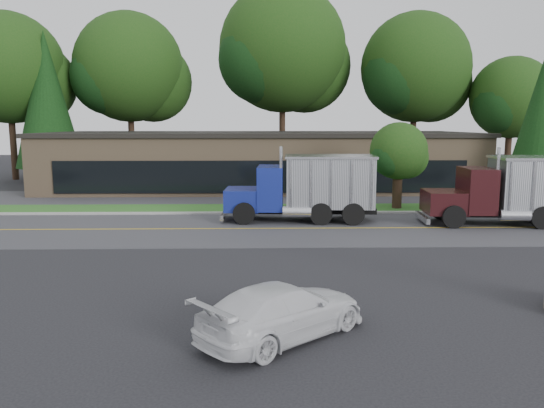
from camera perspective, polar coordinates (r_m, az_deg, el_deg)
The scene contains 18 objects.
ground at distance 16.69m, azimuth -7.88°, elevation -8.79°, with size 140.00×140.00×0.00m, color #2B2B2F.
road at distance 25.38m, azimuth -5.59°, elevation -2.69°, with size 60.00×8.00×0.02m, color #49494E.
center_line at distance 25.38m, azimuth -5.59°, elevation -2.69°, with size 60.00×0.12×0.01m, color gold.
curb at distance 29.50m, azimuth -4.99°, elevation -1.09°, with size 60.00×0.30×0.12m, color #9E9E99.
grass_verge at distance 31.27m, azimuth -4.78°, elevation -0.53°, with size 60.00×3.40×0.03m, color #2A6522.
far_parking at distance 36.21m, azimuth -4.31°, elevation 0.74°, with size 60.00×7.00×0.02m, color #49494E.
strip_mall at distance 41.92m, azimuth -1.18°, elevation 4.59°, with size 32.00×12.00×4.00m, color #93775A.
tree_far_a at distance 52.81m, azimuth -26.29°, elevation 12.47°, with size 10.20×9.60×14.56m.
tree_far_b at distance 51.50m, azimuth -14.91°, elevation 13.48°, with size 10.50×9.88×14.97m.
tree_far_c at distance 50.39m, azimuth 1.34°, elevation 15.72°, with size 12.27×11.55×17.50m.
tree_far_d at distance 51.17m, azimuth 15.29°, elevation 13.43°, with size 10.43×9.82×14.88m.
tree_far_e at distance 51.93m, azimuth 24.40°, elevation 10.00°, with size 7.56×7.11×10.78m.
evergreen_left at distance 49.22m, azimuth -23.03°, elevation 10.28°, with size 5.56×5.56×12.63m.
evergreen_right at distance 38.36m, azimuth 27.15°, elevation 8.31°, with size 4.30×4.30×9.78m.
tree_verge at distance 31.96m, azimuth 13.52°, elevation 5.26°, with size 3.55×3.34×5.06m.
dump_truck_blue at distance 27.15m, azimuth 3.96°, elevation 1.92°, with size 7.77×3.05×3.36m.
dump_truck_maroon at distance 28.82m, azimuth 25.16°, elevation 1.52°, with size 8.45×3.18×3.36m.
rally_car at distance 12.65m, azimuth 1.19°, elevation -11.40°, with size 1.80×4.44×1.29m, color silver.
Camera 1 is at (1.90, -15.81, 4.99)m, focal length 35.00 mm.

